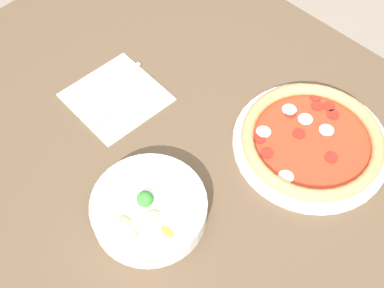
{
  "coord_description": "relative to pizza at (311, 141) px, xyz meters",
  "views": [
    {
      "loc": [
        -0.45,
        0.43,
        1.67
      ],
      "look_at": [
        -0.02,
        -0.02,
        0.76
      ],
      "focal_mm": 50.0,
      "sensor_mm": 36.0,
      "label": 1
    }
  ],
  "objects": [
    {
      "name": "napkin",
      "position": [
        0.39,
        0.19,
        -0.02
      ],
      "size": [
        0.2,
        0.2,
        0.0
      ],
      "color": "white",
      "rests_on": "dining_table"
    },
    {
      "name": "knife",
      "position": [
        0.41,
        0.19,
        -0.01
      ],
      "size": [
        0.03,
        0.2,
        0.01
      ],
      "rotation": [
        0.0,
        0.0,
        1.69
      ],
      "color": "silver",
      "rests_on": "napkin"
    },
    {
      "name": "bowl",
      "position": [
        0.12,
        0.35,
        0.01
      ],
      "size": [
        0.22,
        0.22,
        0.07
      ],
      "color": "white",
      "rests_on": "dining_table"
    },
    {
      "name": "ground_plane",
      "position": [
        0.19,
        0.2,
        -0.76
      ],
      "size": [
        8.0,
        8.0,
        0.0
      ],
      "primitive_type": "plane",
      "color": "gray"
    },
    {
      "name": "dining_table",
      "position": [
        0.19,
        0.2,
        -0.11
      ],
      "size": [
        1.27,
        1.04,
        0.74
      ],
      "color": "brown",
      "rests_on": "ground_plane"
    },
    {
      "name": "fork",
      "position": [
        0.36,
        0.19,
        -0.01
      ],
      "size": [
        0.03,
        0.18,
        0.0
      ],
      "rotation": [
        0.0,
        0.0,
        1.69
      ],
      "color": "silver",
      "rests_on": "napkin"
    },
    {
      "name": "pizza",
      "position": [
        0.0,
        0.0,
        0.0
      ],
      "size": [
        0.33,
        0.33,
        0.04
      ],
      "color": "white",
      "rests_on": "dining_table"
    }
  ]
}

